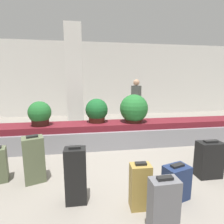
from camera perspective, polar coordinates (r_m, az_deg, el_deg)
name	(u,v)px	position (r m, az deg, el deg)	size (l,w,h in m)	color
ground_plane	(124,171)	(3.17, 3.85, -18.75)	(18.00, 18.00, 0.00)	gray
back_wall	(98,79)	(8.00, -4.49, 10.54)	(18.00, 0.06, 3.20)	silver
carousel	(112,134)	(4.25, 0.00, -7.22)	(7.36, 0.78, 0.56)	gray
pillar	(75,79)	(5.65, -12.07, 10.57)	(0.50, 0.50, 3.20)	silver
suitcase_0	(163,207)	(2.02, 16.38, -27.74)	(0.28, 0.17, 0.63)	slate
suitcase_1	(209,159)	(3.29, 29.08, -13.35)	(0.38, 0.23, 0.61)	black
suitcase_2	(176,182)	(2.59, 20.23, -20.75)	(0.37, 0.30, 0.48)	navy
suitcase_3	(76,175)	(2.37, -11.73, -19.64)	(0.26, 0.20, 0.75)	black
suitcase_4	(34,159)	(3.00, -24.12, -13.89)	(0.36, 0.32, 0.73)	#5B6647
suitcase_6	(140,186)	(2.30, 9.05, -22.82)	(0.25, 0.18, 0.59)	#A3843D
potted_plant_0	(40,114)	(4.16, -22.51, -0.55)	(0.49, 0.49, 0.54)	#381914
potted_plant_1	(134,109)	(4.20, 7.15, 0.94)	(0.67, 0.67, 0.67)	#4C2319
potted_plant_2	(97,111)	(4.17, -5.02, 0.36)	(0.53, 0.53, 0.56)	#4C2319
traveler_0	(136,98)	(6.37, 7.85, 4.69)	(0.35, 0.36, 1.59)	#282833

